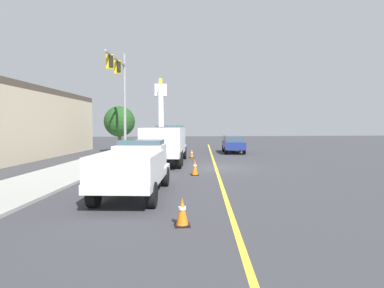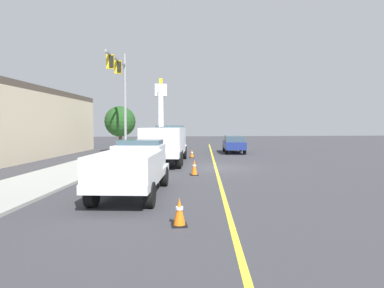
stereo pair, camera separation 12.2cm
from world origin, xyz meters
The scene contains 11 objects.
ground centered at (0.00, 0.00, 0.00)m, with size 120.00×120.00×0.00m, color #38383D.
sidewalk_far_side centered at (1.31, 8.31, 0.06)m, with size 60.00×3.60×0.12m, color #9E9E99.
lane_centre_stripe centered at (0.00, 0.00, 0.00)m, with size 50.00×0.16×0.01m, color yellow.
utility_bucket_truck centered at (3.08, 3.01, 1.60)m, with size 8.49×3.74×6.28m.
service_pickup_truck centered at (-7.34, 4.64, 1.12)m, with size 5.86×2.94×2.06m.
passing_minivan centered at (10.63, -3.87, 0.97)m, with size 5.04×2.62×1.69m.
traffic_cone_leading centered at (-11.23, 3.17, 0.38)m, with size 0.40×0.40×0.77m.
traffic_cone_mid_front centered at (-2.79, 1.71, 0.42)m, with size 0.40×0.40×0.85m.
traffic_cone_mid_rear centered at (6.56, 0.74, 0.34)m, with size 0.40×0.40×0.70m.
traffic_signal_mast centered at (6.42, 6.48, 5.78)m, with size 5.18×1.03×8.68m.
street_tree_right centered at (12.28, 7.21, 3.07)m, with size 3.03×3.03×4.60m.
Camera 1 is at (-19.37, 3.92, 2.65)m, focal length 29.37 mm.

